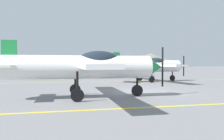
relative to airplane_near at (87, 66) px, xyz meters
name	(u,v)px	position (x,y,z in m)	size (l,w,h in m)	color
ground_plane	(144,92)	(3.58, 1.43, -1.58)	(400.00, 400.00, 0.00)	slate
apron_line_near	(185,106)	(3.58, -3.04, -1.57)	(80.00, 0.16, 0.01)	yellow
apron_line_far	(112,81)	(3.58, 10.14, -1.57)	(80.00, 0.16, 0.01)	yellow
airplane_near	(87,66)	(0.00, 0.00, 0.00)	(8.07, 9.31, 2.80)	white
airplane_mid	(150,66)	(7.23, 9.11, 0.00)	(8.17, 9.36, 2.80)	white
car_sedan	(139,70)	(9.93, 19.67, -0.73)	(2.29, 4.43, 1.62)	#3372BF
hill_centerleft	(78,62)	(10.04, 145.15, 1.83)	(84.95, 84.95, 6.81)	slate
hill_centerright	(151,60)	(68.26, 152.08, 3.90)	(65.95, 65.95, 10.95)	slate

